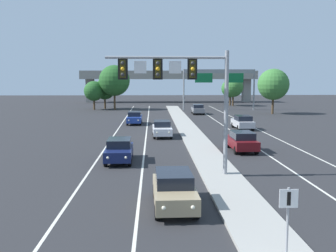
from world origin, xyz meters
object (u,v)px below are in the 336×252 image
median_sign_post (288,211)px  tree_far_left_a (105,89)px  car_oncoming_white (162,128)px  tree_far_left_c (94,91)px  car_oncoming_blue (135,118)px  car_oncoming_tan (174,189)px  car_oncoming_navy (119,150)px  tree_far_right_b (273,84)px  car_receding_grey (198,109)px  highway_sign_gantry (219,76)px  overhead_signal_mast (184,83)px  car_receding_darkred (242,141)px  tree_far_left_b (114,81)px  tree_far_right_c (230,89)px  car_receding_silver (243,122)px  tree_far_right_a (233,87)px

median_sign_post → tree_far_left_a: 65.20m
car_oncoming_white → tree_far_left_c: (-11.80, 34.64, 2.65)m
car_oncoming_blue → median_sign_post: bearing=-80.2°
car_oncoming_blue → tree_far_left_a: bearing=104.8°
car_oncoming_tan → car_oncoming_navy: size_ratio=1.00×
car_oncoming_tan → tree_far_right_b: bearing=67.9°
car_receding_grey → highway_sign_gantry: size_ratio=0.34×
highway_sign_gantry → tree_far_right_b: size_ratio=1.80×
overhead_signal_mast → car_receding_darkred: 10.77m
overhead_signal_mast → car_oncoming_tan: overhead_signal_mast is taller
overhead_signal_mast → tree_far_left_a: overhead_signal_mast is taller
highway_sign_gantry → tree_far_left_a: highway_sign_gantry is taller
highway_sign_gantry → car_oncoming_blue: bearing=-123.4°
car_oncoming_blue → car_receding_grey: 16.89m
overhead_signal_mast → tree_far_left_a: size_ratio=1.25×
car_oncoming_white → car_oncoming_tan: bearing=-90.0°
car_oncoming_white → highway_sign_gantry: highway_sign_gantry is taller
tree_far_right_b → tree_far_left_c: tree_far_right_b is taller
tree_far_left_a → tree_far_left_b: size_ratio=0.70×
median_sign_post → tree_far_right_c: size_ratio=0.39×
car_receding_silver → highway_sign_gantry: bearing=86.0°
tree_far_left_a → tree_far_right_c: 27.15m
car_oncoming_navy → highway_sign_gantry: highway_sign_gantry is taller
car_receding_silver → tree_far_left_a: size_ratio=0.78×
tree_far_left_a → car_receding_darkred: bearing=-70.1°
overhead_signal_mast → car_receding_silver: (8.51, 21.64, -4.67)m
median_sign_post → car_receding_grey: (3.13, 51.71, -0.77)m
tree_far_right_c → car_receding_grey: bearing=-114.8°
car_receding_darkred → car_receding_grey: size_ratio=1.00×
tree_far_right_b → tree_far_right_a: bearing=98.2°
overhead_signal_mast → tree_far_left_c: (-12.66, 50.80, -2.01)m
car_oncoming_white → tree_far_right_a: (16.09, 43.55, 3.20)m
car_oncoming_white → tree_far_right_c: (15.82, 45.12, 2.82)m
overhead_signal_mast → car_receding_grey: overhead_signal_mast is taller
car_oncoming_tan → tree_far_right_b: 50.17m
overhead_signal_mast → car_receding_grey: 41.66m
car_oncoming_blue → tree_far_right_b: 26.27m
car_oncoming_white → car_receding_grey: bearing=75.4°
car_oncoming_blue → highway_sign_gantry: size_ratio=0.34×
overhead_signal_mast → car_receding_silver: bearing=68.5°
car_receding_darkred → median_sign_post: bearing=-98.6°
car_receding_grey → tree_far_left_c: tree_far_left_c is taller
car_receding_silver → tree_far_right_c: (6.44, 39.64, 2.82)m
car_oncoming_navy → highway_sign_gantry: 47.33m
tree_far_right_c → median_sign_post: bearing=-99.8°
car_receding_darkred → tree_far_left_b: size_ratio=0.54×
car_oncoming_tan → tree_far_left_b: tree_far_left_b is taller
highway_sign_gantry → tree_far_right_b: bearing=-47.9°
overhead_signal_mast → tree_far_right_c: bearing=76.3°
car_oncoming_tan → tree_far_right_c: (15.81, 66.71, 2.82)m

